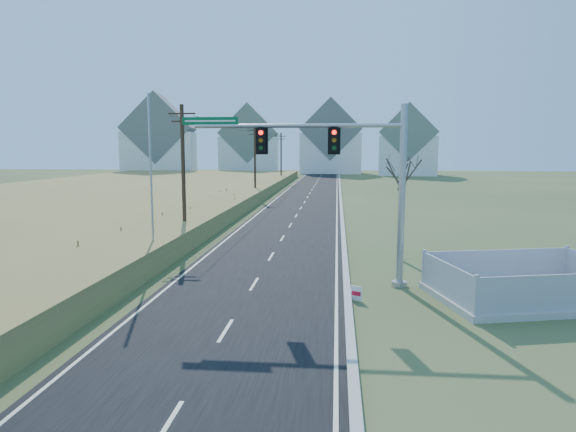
# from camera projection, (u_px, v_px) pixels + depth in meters

# --- Properties ---
(ground) EXTENTS (260.00, 260.00, 0.00)m
(ground) POSITION_uv_depth(u_px,v_px,m) (237.00, 313.00, 19.18)
(ground) COLOR #3D4F26
(ground) RESTS_ON ground
(road) EXTENTS (8.00, 180.00, 0.06)m
(road) POSITION_uv_depth(u_px,v_px,m) (309.00, 195.00, 68.53)
(road) COLOR black
(road) RESTS_ON ground
(curb) EXTENTS (0.30, 180.00, 0.18)m
(curb) POSITION_uv_depth(u_px,v_px,m) (340.00, 195.00, 68.13)
(curb) COLOR #B2AFA8
(curb) RESTS_ON ground
(reed_marsh) EXTENTS (38.00, 110.00, 1.30)m
(reed_marsh) POSITION_uv_depth(u_px,v_px,m) (103.00, 195.00, 60.83)
(reed_marsh) COLOR #998845
(reed_marsh) RESTS_ON ground
(utility_pole_near) EXTENTS (1.80, 0.26, 9.00)m
(utility_pole_near) POSITION_uv_depth(u_px,v_px,m) (183.00, 171.00, 33.99)
(utility_pole_near) COLOR #422D1E
(utility_pole_near) RESTS_ON ground
(utility_pole_mid) EXTENTS (1.80, 0.26, 9.00)m
(utility_pole_mid) POSITION_uv_depth(u_px,v_px,m) (255.00, 161.00, 63.60)
(utility_pole_mid) COLOR #422D1E
(utility_pole_mid) RESTS_ON ground
(utility_pole_far) EXTENTS (1.80, 0.26, 9.00)m
(utility_pole_far) POSITION_uv_depth(u_px,v_px,m) (281.00, 157.00, 93.21)
(utility_pole_far) COLOR #422D1E
(utility_pole_far) RESTS_ON ground
(condo_nw) EXTENTS (17.69, 13.38, 19.05)m
(condo_nw) POSITION_uv_depth(u_px,v_px,m) (159.00, 142.00, 120.46)
(condo_nw) COLOR white
(condo_nw) RESTS_ON ground
(condo_nnw) EXTENTS (14.93, 11.17, 17.03)m
(condo_nnw) POSITION_uv_depth(u_px,v_px,m) (249.00, 146.00, 126.58)
(condo_nnw) COLOR white
(condo_nnw) RESTS_ON ground
(condo_n) EXTENTS (15.27, 10.20, 18.54)m
(condo_n) POSITION_uv_depth(u_px,v_px,m) (331.00, 143.00, 128.55)
(condo_n) COLOR white
(condo_n) RESTS_ON ground
(condo_ne) EXTENTS (14.12, 10.51, 16.52)m
(condo_ne) POSITION_uv_depth(u_px,v_px,m) (408.00, 146.00, 119.07)
(condo_ne) COLOR white
(condo_ne) RESTS_ON ground
(traffic_signal_mast) EXTENTS (10.09, 0.69, 8.03)m
(traffic_signal_mast) POSITION_uv_depth(u_px,v_px,m) (358.00, 178.00, 22.50)
(traffic_signal_mast) COLOR #9EA0A5
(traffic_signal_mast) RESTS_ON ground
(fence_enclosure) EXTENTS (8.08, 6.40, 1.64)m
(fence_enclosure) POSITION_uv_depth(u_px,v_px,m) (526.00, 293.00, 20.82)
(fence_enclosure) COLOR #B7B5AD
(fence_enclosure) RESTS_ON ground
(open_sign) EXTENTS (0.46, 0.25, 0.60)m
(open_sign) POSITION_uv_depth(u_px,v_px,m) (356.00, 293.00, 20.69)
(open_sign) COLOR white
(open_sign) RESTS_ON ground
(flagpole) EXTENTS (0.40, 0.40, 8.94)m
(flagpole) POSITION_uv_depth(u_px,v_px,m) (152.00, 198.00, 26.81)
(flagpole) COLOR #B7B5AD
(flagpole) RESTS_ON ground
(bare_tree) EXTENTS (2.30, 2.30, 6.08)m
(bare_tree) POSITION_uv_depth(u_px,v_px,m) (402.00, 171.00, 27.87)
(bare_tree) COLOR #4C3F33
(bare_tree) RESTS_ON ground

